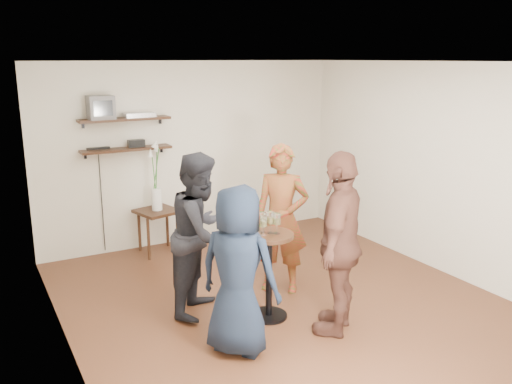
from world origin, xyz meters
TOP-DOWN VIEW (x-y plane):
  - room at (0.00, 0.00)m, footprint 4.58×5.08m
  - shelf_upper at (-1.00, 2.38)m, footprint 1.20×0.25m
  - shelf_lower at (-1.00, 2.38)m, footprint 1.20×0.25m
  - crt_monitor at (-1.31, 2.38)m, footprint 0.32×0.30m
  - dvd_deck at (-0.80, 2.38)m, footprint 0.40×0.24m
  - radio at (-0.86, 2.38)m, footprint 0.22×0.10m
  - power_strip at (-1.36, 2.42)m, footprint 0.30×0.05m
  - side_table at (-0.68, 2.17)m, footprint 0.63×0.63m
  - vase_lilies at (-0.68, 2.16)m, footprint 0.19×0.20m
  - drinks_table at (-0.31, -0.24)m, footprint 0.50×0.50m
  - wine_glass_fl at (-0.38, -0.26)m, footprint 0.07×0.07m
  - wine_glass_fr at (-0.24, -0.28)m, footprint 0.07×0.07m
  - wine_glass_bl at (-0.34, -0.17)m, footprint 0.07×0.07m
  - wine_glass_br at (-0.29, -0.24)m, footprint 0.07×0.07m
  - person_plaid at (0.17, 0.30)m, footprint 0.74×0.72m
  - person_dark at (-0.84, 0.25)m, footprint 1.04×1.05m
  - person_navy at (-0.88, -0.68)m, footprint 0.86×0.91m
  - person_brown at (0.16, -0.80)m, footprint 1.10×1.02m

SIDE VIEW (x-z plane):
  - side_table at x=-0.68m, z-range 0.21..0.82m
  - drinks_table at x=-0.31m, z-range 0.13..1.05m
  - person_navy at x=-0.88m, z-range 0.00..1.57m
  - person_plaid at x=0.17m, z-range 0.00..1.71m
  - person_dark at x=-0.84m, z-range 0.00..1.71m
  - person_brown at x=0.16m, z-range 0.00..1.81m
  - vase_lilies at x=-0.68m, z-range 0.43..1.42m
  - wine_glass_fl at x=-0.38m, z-range 0.95..1.15m
  - wine_glass_bl at x=-0.34m, z-range 0.95..1.16m
  - wine_glass_fr at x=-0.24m, z-range 0.96..1.17m
  - wine_glass_br at x=-0.29m, z-range 0.96..1.18m
  - room at x=0.00m, z-range -0.04..2.64m
  - shelf_lower at x=-1.00m, z-range 1.43..1.47m
  - power_strip at x=-1.36m, z-range 1.47..1.50m
  - radio at x=-0.86m, z-range 1.47..1.57m
  - shelf_upper at x=-1.00m, z-range 1.83..1.87m
  - dvd_deck at x=-0.80m, z-range 1.87..1.93m
  - crt_monitor at x=-1.31m, z-range 1.87..2.17m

